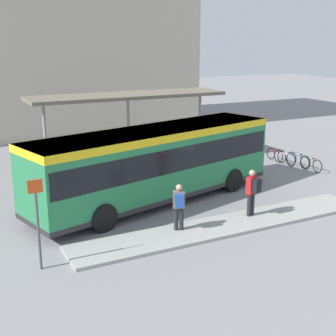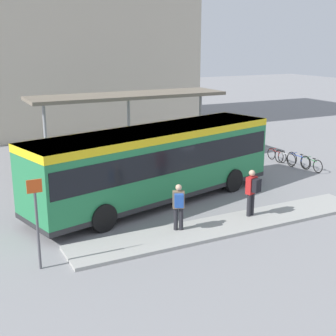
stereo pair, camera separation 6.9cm
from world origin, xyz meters
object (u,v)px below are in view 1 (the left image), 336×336
object	(u,v)px
platform_sign	(38,220)
bicycle_green	(311,164)
pedestrian_waiting	(252,190)
pedestrian_companion	(179,204)
city_bus	(156,160)
bicycle_red	(276,155)
bicycle_white	(285,158)
bicycle_blue	(298,160)

from	to	relation	value
platform_sign	bicycle_green	bearing A→B (deg)	17.04
pedestrian_waiting	pedestrian_companion	world-z (taller)	pedestrian_waiting
city_bus	bicycle_red	distance (m)	9.76
bicycle_white	bicycle_blue	bearing A→B (deg)	16.67
city_bus	pedestrian_companion	world-z (taller)	city_bus
pedestrian_companion	platform_sign	size ratio (longest dim) A/B	0.60
city_bus	bicycle_green	world-z (taller)	city_bus
bicycle_red	bicycle_green	bearing A→B (deg)	-173.92
pedestrian_companion	bicycle_green	bearing A→B (deg)	-43.73
bicycle_white	city_bus	bearing A→B (deg)	-75.59
bicycle_green	platform_sign	bearing A→B (deg)	108.76
bicycle_green	bicycle_red	world-z (taller)	bicycle_green
pedestrian_waiting	bicycle_white	world-z (taller)	pedestrian_waiting
bicycle_blue	bicycle_white	distance (m)	0.85
city_bus	platform_sign	xyz separation A→B (m)	(-5.76, -3.94, -0.27)
city_bus	bicycle_green	xyz separation A→B (m)	(9.43, 0.72, -1.47)
bicycle_red	platform_sign	bearing A→B (deg)	114.27
pedestrian_waiting	bicycle_white	distance (m)	8.87
pedestrian_waiting	pedestrian_companion	size ratio (longest dim) A/B	1.08
pedestrian_companion	bicycle_blue	bearing A→B (deg)	-39.60
city_bus	bicycle_green	distance (m)	9.57
bicycle_green	platform_sign	size ratio (longest dim) A/B	0.58
pedestrian_waiting	platform_sign	distance (m)	8.16
bicycle_red	pedestrian_companion	bearing A→B (deg)	122.53
pedestrian_waiting	platform_sign	world-z (taller)	platform_sign
city_bus	bicycle_white	world-z (taller)	city_bus
city_bus	bicycle_red	world-z (taller)	city_bus
pedestrian_companion	city_bus	bearing A→B (deg)	11.17
bicycle_red	bicycle_blue	bearing A→B (deg)	-175.78
city_bus	bicycle_blue	world-z (taller)	city_bus
pedestrian_companion	bicycle_red	xyz separation A→B (m)	(9.91, 6.61, -0.74)
bicycle_blue	bicycle_white	world-z (taller)	bicycle_blue
city_bus	platform_sign	distance (m)	6.98
city_bus	pedestrian_waiting	distance (m)	4.27
pedestrian_waiting	platform_sign	size ratio (longest dim) A/B	0.65
city_bus	platform_sign	size ratio (longest dim) A/B	4.16
bicycle_blue	bicycle_white	bearing A→B (deg)	15.00
platform_sign	city_bus	bearing A→B (deg)	34.37
bicycle_blue	platform_sign	world-z (taller)	platform_sign
city_bus	pedestrian_companion	bearing A→B (deg)	-117.27
pedestrian_companion	platform_sign	world-z (taller)	platform_sign
bicycle_blue	city_bus	bearing A→B (deg)	97.59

